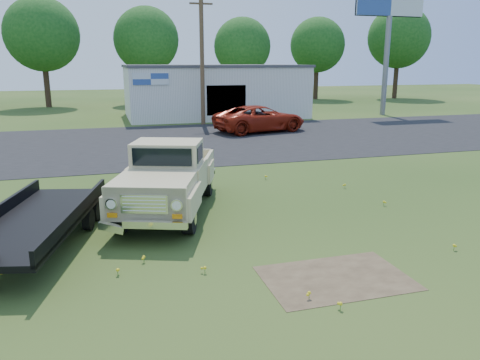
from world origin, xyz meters
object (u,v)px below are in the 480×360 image
object	(u,v)px
vintage_pickup_truck	(168,177)
flatbed_trailer	(36,216)
red_pickup	(260,119)
billboard	(390,9)
dark_sedan	(256,120)

from	to	relation	value
vintage_pickup_truck	flatbed_trailer	size ratio (longest dim) A/B	0.99
vintage_pickup_truck	red_pickup	bearing A→B (deg)	81.88
billboard	vintage_pickup_truck	xyz separation A→B (m)	(-21.18, -21.59, -7.46)
billboard	vintage_pickup_truck	distance (m)	31.15
red_pickup	dark_sedan	bearing A→B (deg)	-4.41
billboard	dark_sedan	world-z (taller)	billboard
billboard	flatbed_trailer	bearing A→B (deg)	-136.24
flatbed_trailer	dark_sedan	distance (m)	20.80
billboard	flatbed_trailer	distance (m)	34.93
billboard	vintage_pickup_truck	bearing A→B (deg)	-134.46
dark_sedan	billboard	bearing A→B (deg)	-78.72
vintage_pickup_truck	billboard	bearing A→B (deg)	65.35
billboard	vintage_pickup_truck	world-z (taller)	billboard
flatbed_trailer	dark_sedan	bearing A→B (deg)	70.99
billboard	flatbed_trailer	size ratio (longest dim) A/B	1.86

